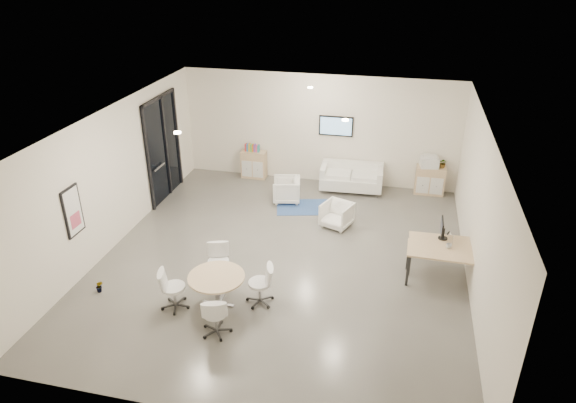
# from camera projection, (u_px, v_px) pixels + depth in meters

# --- Properties ---
(room_shell) EXTENTS (9.60, 10.60, 4.80)m
(room_shell) POSITION_uv_depth(u_px,v_px,m) (283.00, 195.00, 10.92)
(room_shell) COLOR #585650
(room_shell) RESTS_ON ground
(glass_door) EXTENTS (0.09, 1.90, 2.85)m
(glass_door) POSITION_uv_depth(u_px,v_px,m) (163.00, 145.00, 13.95)
(glass_door) COLOR black
(glass_door) RESTS_ON room_shell
(artwork) EXTENTS (0.05, 0.54, 1.04)m
(artwork) POSITION_uv_depth(u_px,v_px,m) (73.00, 211.00, 10.35)
(artwork) COLOR black
(artwork) RESTS_ON room_shell
(wall_tv) EXTENTS (0.98, 0.06, 0.58)m
(wall_tv) POSITION_uv_depth(u_px,v_px,m) (336.00, 126.00, 14.65)
(wall_tv) COLOR black
(wall_tv) RESTS_ON room_shell
(ceiling_spots) EXTENTS (3.14, 4.14, 0.03)m
(ceiling_spots) POSITION_uv_depth(u_px,v_px,m) (282.00, 111.00, 10.99)
(ceiling_spots) COLOR #FFEAC6
(ceiling_spots) RESTS_ON room_shell
(sideboard_left) EXTENTS (0.74, 0.39, 0.84)m
(sideboard_left) POSITION_uv_depth(u_px,v_px,m) (254.00, 164.00, 15.57)
(sideboard_left) COLOR tan
(sideboard_left) RESTS_ON room_shell
(sideboard_right) EXTENTS (0.82, 0.40, 0.82)m
(sideboard_right) POSITION_uv_depth(u_px,v_px,m) (430.00, 180.00, 14.53)
(sideboard_right) COLOR tan
(sideboard_right) RESTS_ON room_shell
(books) EXTENTS (0.44, 0.14, 0.22)m
(books) POSITION_uv_depth(u_px,v_px,m) (252.00, 148.00, 15.35)
(books) COLOR red
(books) RESTS_ON sideboard_left
(printer) EXTENTS (0.54, 0.47, 0.34)m
(printer) POSITION_uv_depth(u_px,v_px,m) (429.00, 161.00, 14.29)
(printer) COLOR white
(printer) RESTS_ON sideboard_right
(loveseat) EXTENTS (1.80, 0.96, 0.66)m
(loveseat) POSITION_uv_depth(u_px,v_px,m) (351.00, 178.00, 14.80)
(loveseat) COLOR white
(loveseat) RESTS_ON room_shell
(blue_rug) EXTENTS (1.62, 1.28, 0.01)m
(blue_rug) POSITION_uv_depth(u_px,v_px,m) (303.00, 207.00, 13.92)
(blue_rug) COLOR #2F4791
(blue_rug) RESTS_ON room_shell
(armchair_left) EXTENTS (0.80, 0.84, 0.74)m
(armchair_left) POSITION_uv_depth(u_px,v_px,m) (286.00, 189.00, 14.12)
(armchair_left) COLOR white
(armchair_left) RESTS_ON room_shell
(armchair_right) EXTENTS (0.86, 0.84, 0.70)m
(armchair_right) POSITION_uv_depth(u_px,v_px,m) (337.00, 214.00, 12.83)
(armchair_right) COLOR white
(armchair_right) RESTS_ON room_shell
(desk_rear) EXTENTS (1.41, 0.74, 0.73)m
(desk_rear) POSITION_uv_depth(u_px,v_px,m) (443.00, 245.00, 10.89)
(desk_rear) COLOR tan
(desk_rear) RESTS_ON room_shell
(desk_front) EXTENTS (1.45, 0.74, 0.75)m
(desk_front) POSITION_uv_depth(u_px,v_px,m) (443.00, 254.00, 10.55)
(desk_front) COLOR tan
(desk_front) RESTS_ON room_shell
(monitor) EXTENTS (0.20, 0.50, 0.44)m
(monitor) POSITION_uv_depth(u_px,v_px,m) (442.00, 229.00, 10.90)
(monitor) COLOR black
(monitor) RESTS_ON desk_rear
(round_table) EXTENTS (1.10, 1.10, 0.67)m
(round_table) POSITION_uv_depth(u_px,v_px,m) (217.00, 280.00, 9.87)
(round_table) COLOR tan
(round_table) RESTS_ON room_shell
(meeting_chairs) EXTENTS (2.30, 2.30, 0.82)m
(meeting_chairs) POSITION_uv_depth(u_px,v_px,m) (217.00, 287.00, 9.94)
(meeting_chairs) COLOR white
(meeting_chairs) RESTS_ON room_shell
(plant_cabinet) EXTENTS (0.32, 0.33, 0.21)m
(plant_cabinet) POSITION_uv_depth(u_px,v_px,m) (443.00, 164.00, 14.26)
(plant_cabinet) COLOR #3F7F3F
(plant_cabinet) RESTS_ON sideboard_right
(plant_floor) EXTENTS (0.20, 0.30, 0.12)m
(plant_floor) POSITION_uv_depth(u_px,v_px,m) (100.00, 289.00, 10.47)
(plant_floor) COLOR #3F7F3F
(plant_floor) RESTS_ON room_shell
(cup) EXTENTS (0.15, 0.13, 0.12)m
(cup) POSITION_uv_depth(u_px,v_px,m) (449.00, 245.00, 10.58)
(cup) COLOR white
(cup) RESTS_ON desk_front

